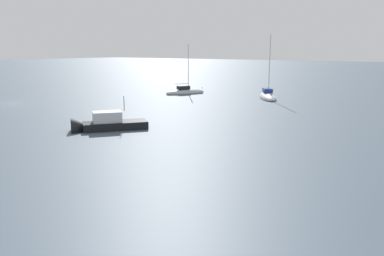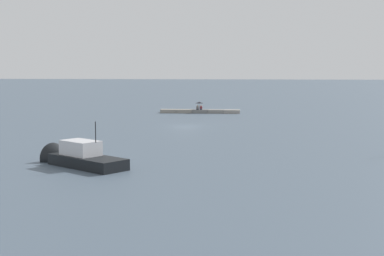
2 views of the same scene
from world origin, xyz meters
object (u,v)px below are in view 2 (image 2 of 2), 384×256
object	(u,v)px
person_seated_grey_right	(198,108)
umbrella_open_black	(199,103)
motorboat_black_near	(77,159)
person_seated_maroon_left	(201,108)

from	to	relation	value
person_seated_grey_right	umbrella_open_black	world-z (taller)	umbrella_open_black
motorboat_black_near	person_seated_grey_right	bearing A→B (deg)	30.16
person_seated_maroon_left	umbrella_open_black	world-z (taller)	umbrella_open_black
person_seated_grey_right	umbrella_open_black	size ratio (longest dim) A/B	0.56
umbrella_open_black	person_seated_grey_right	bearing A→B (deg)	19.45
umbrella_open_black	motorboat_black_near	size ratio (longest dim) A/B	0.17
umbrella_open_black	person_seated_maroon_left	bearing A→B (deg)	153.08
person_seated_grey_right	motorboat_black_near	xyz separation A→B (m)	(4.97, 48.59, -0.36)
umbrella_open_black	motorboat_black_near	bearing A→B (deg)	83.84
motorboat_black_near	person_seated_maroon_left	bearing A→B (deg)	29.50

